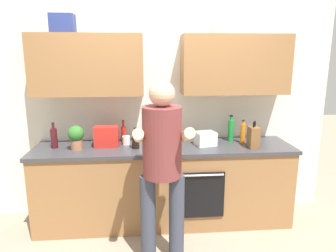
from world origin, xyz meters
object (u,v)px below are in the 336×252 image
at_px(bottle_soy, 136,140).
at_px(cup_coffee, 126,140).
at_px(knife_block, 254,137).
at_px(bottle_oil, 164,134).
at_px(grocery_bag_crisps, 106,136).
at_px(potted_herb, 76,136).
at_px(bottle_soda, 231,130).
at_px(bottle_hotsauce, 123,133).
at_px(person_standing, 162,160).
at_px(grocery_bag_produce, 205,139).
at_px(bottle_wine, 54,138).
at_px(cup_stoneware, 189,137).
at_px(bottle_juice, 243,133).

height_order(bottle_soy, cup_coffee, bottle_soy).
xyz_separation_m(bottle_soy, knife_block, (1.26, -0.09, 0.03)).
height_order(bottle_oil, grocery_bag_crisps, bottle_oil).
relative_size(cup_coffee, potted_herb, 0.37).
xyz_separation_m(bottle_oil, bottle_soda, (0.79, 0.17, -0.02)).
bearing_deg(potted_herb, grocery_bag_crisps, 17.05).
bearing_deg(bottle_hotsauce, person_standing, -67.55).
relative_size(person_standing, grocery_bag_produce, 7.91).
bearing_deg(bottle_wine, bottle_oil, -3.25).
distance_m(knife_block, grocery_bag_produce, 0.52).
bearing_deg(person_standing, cup_coffee, 113.02).
distance_m(bottle_hotsauce, grocery_bag_crisps, 0.24).
xyz_separation_m(person_standing, bottle_oil, (0.07, 0.69, 0.06)).
height_order(bottle_wine, potted_herb, bottle_wine).
bearing_deg(cup_stoneware, potted_herb, -169.87).
bearing_deg(cup_coffee, bottle_soy, -55.43).
height_order(cup_stoneware, knife_block, knife_block).
xyz_separation_m(bottle_soda, bottle_juice, (0.11, -0.09, -0.02)).
xyz_separation_m(cup_coffee, knife_block, (1.37, -0.24, 0.07)).
bearing_deg(grocery_bag_crisps, bottle_soy, -17.83).
distance_m(bottle_soy, bottle_oil, 0.31).
bearing_deg(grocery_bag_produce, potted_herb, -178.06).
xyz_separation_m(cup_stoneware, grocery_bag_produce, (0.15, -0.17, 0.03)).
xyz_separation_m(bottle_juice, cup_coffee, (-1.31, 0.05, -0.07)).
height_order(bottle_soda, bottle_hotsauce, bottle_soda).
height_order(person_standing, knife_block, person_standing).
bearing_deg(bottle_juice, grocery_bag_produce, -173.34).
xyz_separation_m(bottle_oil, cup_coffee, (-0.42, 0.13, -0.10)).
height_order(bottle_soy, bottle_hotsauce, bottle_hotsauce).
height_order(person_standing, cup_stoneware, person_standing).
distance_m(bottle_soda, knife_block, 0.33).
bearing_deg(potted_herb, cup_stoneware, 10.13).
distance_m(person_standing, bottle_wine, 1.35).
bearing_deg(knife_block, cup_coffee, 169.90).
relative_size(bottle_wine, bottle_hotsauce, 1.09).
bearing_deg(bottle_wine, person_standing, -34.26).
bearing_deg(bottle_soda, bottle_oil, -167.55).
bearing_deg(bottle_soda, cup_stoneware, 176.59).
bearing_deg(cup_coffee, grocery_bag_produce, -6.57).
height_order(cup_stoneware, grocery_bag_produce, grocery_bag_produce).
height_order(bottle_soy, bottle_wine, bottle_wine).
bearing_deg(cup_coffee, grocery_bag_crisps, -165.34).
bearing_deg(bottle_soy, bottle_wine, 173.76).
distance_m(bottle_hotsauce, potted_herb, 0.54).
relative_size(person_standing, grocery_bag_crisps, 6.47).
relative_size(bottle_hotsauce, grocery_bag_produce, 1.21).
relative_size(bottle_oil, bottle_soda, 1.08).
bearing_deg(grocery_bag_crisps, bottle_soda, 4.04).
distance_m(potted_herb, grocery_bag_produce, 1.39).
bearing_deg(grocery_bag_produce, bottle_wine, 178.62).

